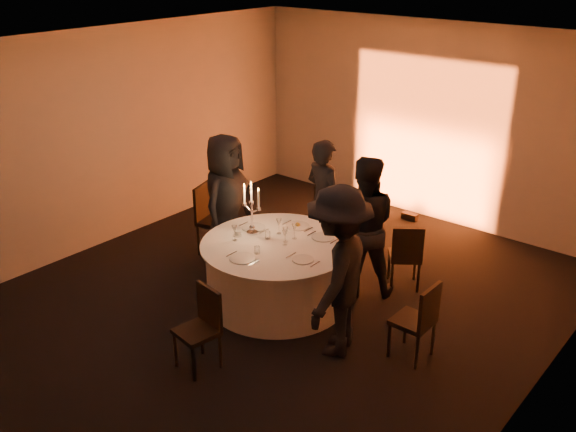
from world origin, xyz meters
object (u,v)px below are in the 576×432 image
Objects in this scene: chair_right at (419,318)px; guest_back_right at (363,226)px; chair_front at (202,324)px; coffee_cup at (238,233)px; chair_left at (210,215)px; banquet_table at (277,272)px; chair_back_left at (331,217)px; chair_back_right at (406,253)px; guest_right at (338,272)px; guest_back_left at (324,201)px; guest_left at (226,201)px; candelabra at (252,215)px.

chair_right is 1.52m from guest_back_right.
coffee_cup is (-0.74, 1.30, 0.32)m from chair_front.
chair_left is 2.63m from chair_front.
banquet_table is 0.67m from coffee_cup.
chair_back_left is 1.12× the size of chair_back_right.
guest_right is at bearing -7.79° from coffee_cup.
banquet_table is at bearing 114.12° from guest_back_left.
guest_back_left is (-0.01, -0.17, 0.29)m from chair_back_left.
guest_back_right is at bearing 166.00° from guest_back_left.
guest_right reaches higher than guest_left.
chair_right is 1.01× the size of chair_front.
chair_right is at bearing 4.12° from coffee_cup.
guest_right is at bearing 74.71° from guest_back_right.
chair_left is (-1.59, 0.45, 0.17)m from banquet_table.
chair_right reaches higher than banquet_table.
chair_left is 1.66m from chair_back_left.
candelabra is at bearing -88.74° from chair_right.
guest_back_left reaches higher than chair_left.
chair_back_left is 1.51m from candelabra.
candelabra reaches higher than chair_back_right.
guest_back_right is at bearing 40.53° from coffee_cup.
coffee_cup is (0.65, -0.46, -0.10)m from guest_left.
chair_back_left reaches higher than banquet_table.
chair_right is at bearing 0.94° from banquet_table.
banquet_table is 0.97× the size of guest_right.
banquet_table is 2.08× the size of chair_front.
chair_back_right is 1.34m from guest_back_left.
chair_back_right is at bearing 42.04° from coffee_cup.
chair_back_right is 0.49× the size of guest_back_right.
banquet_table is 2.68× the size of candelabra.
coffee_cup is (-2.37, -0.17, 0.31)m from chair_right.
chair_back_right is 0.99× the size of chair_right.
chair_back_left is at bearing -71.75° from guest_back_right.
guest_back_right reaches higher than chair_front.
chair_back_right is 7.89× the size of coffee_cup.
guest_back_right reaches higher than banquet_table.
chair_front is at bearing -80.66° from banquet_table.
chair_back_left is at bearing -160.42° from guest_right.
chair_right is at bearing 0.24° from candelabra.
guest_back_right is (-1.24, 0.80, 0.39)m from chair_right.
candelabra reaches higher than coffee_cup.
coffee_cup is 0.27m from candelabra.
guest_back_left is 1.44m from coffee_cup.
chair_back_left is 1.31m from chair_back_right.
chair_front is (-0.79, -2.68, -0.00)m from chair_back_right.
guest_back_left is at bearing 80.86° from coffee_cup.
coffee_cup reaches higher than banquet_table.
guest_left is at bearing -21.45° from guest_back_right.
guest_left reaches higher than chair_back_right.
chair_back_right is (1.02, 1.23, 0.10)m from banquet_table.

